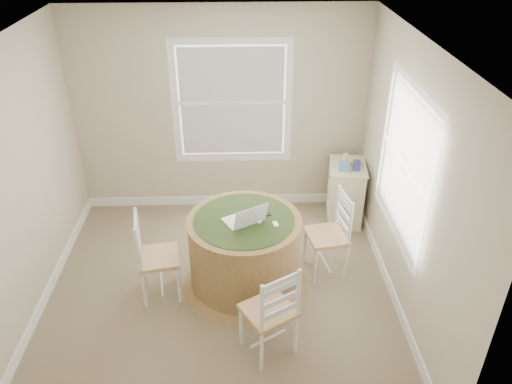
{
  "coord_description": "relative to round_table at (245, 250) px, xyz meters",
  "views": [
    {
      "loc": [
        0.24,
        -3.97,
        3.61
      ],
      "look_at": [
        0.39,
        0.45,
        0.97
      ],
      "focal_mm": 35.0,
      "sensor_mm": 36.0,
      "label": 1
    }
  ],
  "objects": [
    {
      "name": "laptop",
      "position": [
        0.01,
        -0.04,
        0.41
      ],
      "size": [
        0.47,
        0.46,
        0.25
      ],
      "rotation": [
        0.0,
        0.0,
        3.67
      ],
      "color": "white",
      "rests_on": "round_table"
    },
    {
      "name": "corner_chest",
      "position": [
        1.29,
        1.22,
        -0.06
      ],
      "size": [
        0.5,
        0.63,
        0.78
      ],
      "rotation": [
        0.0,
        0.0,
        -0.12
      ],
      "color": "beige",
      "rests_on": "ground"
    },
    {
      "name": "box_yellow",
      "position": [
        1.36,
        1.24,
        0.36
      ],
      "size": [
        0.16,
        0.12,
        0.06
      ],
      "primitive_type": "cube",
      "rotation": [
        0.0,
        0.0,
        -0.12
      ],
      "color": "#DCD54D",
      "rests_on": "corner_chest"
    },
    {
      "name": "keys",
      "position": [
        0.24,
        0.08,
        0.38
      ],
      "size": [
        0.07,
        0.06,
        0.02
      ],
      "primitive_type": "cube",
      "rotation": [
        0.0,
        0.0,
        0.21
      ],
      "color": "black",
      "rests_on": "round_table"
    },
    {
      "name": "phone",
      "position": [
        0.31,
        -0.09,
        0.38
      ],
      "size": [
        0.06,
        0.1,
        0.02
      ],
      "primitive_type": "cube",
      "rotation": [
        0.0,
        0.0,
        0.21
      ],
      "color": "#B7BABF",
      "rests_on": "round_table"
    },
    {
      "name": "chair_left",
      "position": [
        -0.87,
        -0.11,
        0.02
      ],
      "size": [
        0.47,
        0.48,
        0.95
      ],
      "primitive_type": null,
      "rotation": [
        0.0,
        0.0,
        1.75
      ],
      "color": "white",
      "rests_on": "ground"
    },
    {
      "name": "box_blue",
      "position": [
        1.36,
        1.1,
        0.39
      ],
      "size": [
        0.09,
        0.09,
        0.12
      ],
      "primitive_type": "cube",
      "rotation": [
        0.0,
        0.0,
        -0.12
      ],
      "color": "navy",
      "rests_on": "corner_chest"
    },
    {
      "name": "round_table",
      "position": [
        0.0,
        0.0,
        0.0
      ],
      "size": [
        1.34,
        1.34,
        0.84
      ],
      "rotation": [
        0.0,
        0.0,
        0.21
      ],
      "color": "#9D7746",
      "rests_on": "ground"
    },
    {
      "name": "chair_right",
      "position": [
        0.88,
        0.19,
        0.02
      ],
      "size": [
        0.47,
        0.48,
        0.95
      ],
      "primitive_type": null,
      "rotation": [
        0.0,
        0.0,
        -1.39
      ],
      "color": "white",
      "rests_on": "ground"
    },
    {
      "name": "cup_cream",
      "position": [
        1.28,
        1.35,
        0.37
      ],
      "size": [
        0.07,
        0.07,
        0.09
      ],
      "primitive_type": "cylinder",
      "color": "beige",
      "rests_on": "corner_chest"
    },
    {
      "name": "room",
      "position": [
        -0.1,
        0.01,
        0.85
      ],
      "size": [
        3.64,
        3.64,
        2.64
      ],
      "color": "#8B7858",
      "rests_on": "ground"
    },
    {
      "name": "chair_near",
      "position": [
        0.2,
        -0.9,
        0.02
      ],
      "size": [
        0.56,
        0.56,
        0.95
      ],
      "primitive_type": null,
      "rotation": [
        0.0,
        0.0,
        3.67
      ],
      "color": "white",
      "rests_on": "ground"
    },
    {
      "name": "tissue_box",
      "position": [
        1.21,
        1.1,
        0.38
      ],
      "size": [
        0.13,
        0.13,
        0.1
      ],
      "primitive_type": "cube",
      "rotation": [
        0.0,
        0.0,
        -0.12
      ],
      "color": "#4E88B3",
      "rests_on": "corner_chest"
    },
    {
      "name": "mouse",
      "position": [
        0.14,
        -0.03,
        0.39
      ],
      "size": [
        0.09,
        0.12,
        0.04
      ],
      "primitive_type": "ellipsoid",
      "rotation": [
        0.0,
        0.0,
        0.21
      ],
      "color": "white",
      "rests_on": "round_table"
    }
  ]
}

